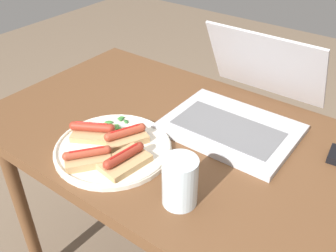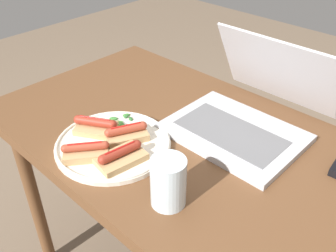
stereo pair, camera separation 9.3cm
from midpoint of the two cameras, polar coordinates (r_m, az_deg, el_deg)
The scene contains 9 objects.
desk at distance 1.02m, azimuth 1.93°, elevation -6.08°, with size 1.22×0.65×0.74m.
laptop at distance 1.03m, azimuth 8.53°, elevation 2.47°, with size 0.34×0.37×0.23m.
plate at distance 0.95m, azimuth -11.13°, elevation -3.41°, with size 0.29×0.29×0.02m.
sausage_toast_left at distance 0.95m, azimuth -9.26°, elevation -1.67°, with size 0.10×0.12×0.04m.
sausage_toast_middle at distance 0.88m, azimuth -9.68°, elevation -5.20°, with size 0.09×0.13×0.04m.
sausage_toast_right at distance 0.91m, azimuth -15.02°, elevation -4.77°, with size 0.11×0.12×0.04m.
sausage_toast_extra at distance 0.99m, azimuth -14.08°, elevation -0.80°, with size 0.12×0.11×0.04m.
salad_pile at distance 1.03m, azimuth -10.53°, elevation 0.27°, with size 0.06×0.08×0.01m.
drinking_glass at distance 0.77m, azimuth -1.62°, elevation -8.60°, with size 0.08×0.08×0.11m.
Camera 1 is at (0.40, -0.67, 1.32)m, focal length 40.00 mm.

